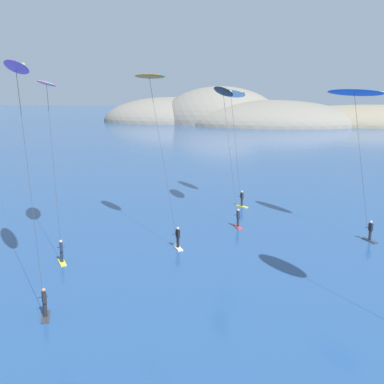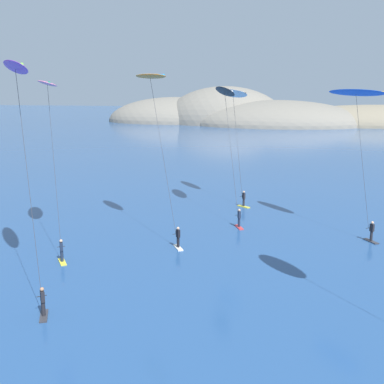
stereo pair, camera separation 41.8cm
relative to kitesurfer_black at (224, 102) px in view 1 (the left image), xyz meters
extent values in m
ellipsoid|color=slate|center=(4.29, 116.91, -10.90)|extent=(57.61, 36.34, 16.24)
ellipsoid|color=slate|center=(-14.05, 125.00, -10.90)|extent=(43.36, 36.97, 25.13)
ellipsoid|color=slate|center=(-32.31, 127.66, -10.90)|extent=(49.61, 35.07, 17.49)
ellipsoid|color=#7A705B|center=(36.82, 120.38, -10.90)|extent=(78.14, 27.79, 13.34)
cube|color=red|center=(1.80, -4.25, -10.86)|extent=(0.95, 1.54, 0.08)
cylinder|color=#192338|center=(1.80, -4.25, -10.42)|extent=(0.22, 0.22, 0.80)
cube|color=#192338|center=(1.80, -4.25, -9.72)|extent=(0.32, 0.39, 0.60)
sphere|color=tan|center=(1.80, -4.25, -9.30)|extent=(0.22, 0.22, 0.22)
cylinder|color=black|center=(1.67, -3.92, -9.84)|extent=(0.52, 0.25, 0.04)
ellipsoid|color=black|center=(-0.16, 0.38, 0.92)|extent=(3.10, 4.99, 1.08)
cylinder|color=white|center=(-0.16, 0.38, 0.97)|extent=(1.95, 4.32, 0.16)
cylinder|color=#333338|center=(0.75, -1.77, -4.51)|extent=(1.86, 4.34, 10.67)
cube|color=silver|center=(-2.38, -10.66, -10.86)|extent=(1.05, 1.51, 0.08)
cylinder|color=black|center=(-2.38, -10.66, -10.42)|extent=(0.22, 0.22, 0.80)
cube|color=black|center=(-2.38, -10.66, -9.72)|extent=(0.37, 0.39, 0.60)
sphere|color=tan|center=(-2.38, -10.66, -9.30)|extent=(0.22, 0.22, 0.22)
cylinder|color=black|center=(-2.61, -10.40, -9.84)|extent=(0.44, 0.39, 0.04)
ellipsoid|color=orange|center=(-5.29, -7.30, 2.17)|extent=(4.14, 4.53, 0.51)
cylinder|color=#0F7FE5|center=(-5.29, -7.30, 2.22)|extent=(3.22, 3.68, 0.16)
cylinder|color=#333338|center=(-3.95, -8.85, -3.88)|extent=(2.71, 3.13, 11.92)
cube|color=#2D2D33|center=(-7.25, -23.14, -10.86)|extent=(0.97, 1.53, 0.08)
cylinder|color=black|center=(-7.25, -23.14, -10.42)|extent=(0.22, 0.22, 0.80)
cube|color=black|center=(-7.25, -23.14, -9.72)|extent=(0.36, 0.39, 0.60)
sphere|color=#9E7051|center=(-7.25, -23.14, -9.30)|extent=(0.22, 0.22, 0.22)
cylinder|color=black|center=(-7.45, -22.86, -9.84)|extent=(0.47, 0.36, 0.04)
ellipsoid|color=purple|center=(-9.85, -19.60, 2.42)|extent=(4.69, 5.77, 0.91)
cylinder|color=#7ACC42|center=(-9.85, -19.60, 2.47)|extent=(3.67, 4.90, 0.16)
cylinder|color=#333338|center=(-8.65, -21.23, -3.76)|extent=(2.43, 3.29, 12.17)
cube|color=yellow|center=(-9.90, -15.17, -10.86)|extent=(1.17, 1.47, 0.08)
cylinder|color=#192338|center=(-9.90, -15.17, -10.42)|extent=(0.22, 0.22, 0.80)
cube|color=#192338|center=(-9.90, -15.17, -9.72)|extent=(0.34, 0.39, 0.60)
sphere|color=tan|center=(-9.90, -15.17, -9.30)|extent=(0.22, 0.22, 0.22)
cylinder|color=black|center=(-10.07, -14.87, -9.84)|extent=(0.50, 0.31, 0.04)
ellipsoid|color=pink|center=(-12.11, -11.31, 1.59)|extent=(3.72, 5.04, 0.60)
cylinder|color=#14895B|center=(-12.11, -11.31, 1.64)|extent=(2.51, 4.20, 0.16)
cylinder|color=#333338|center=(-11.09, -13.09, -4.18)|extent=(2.07, 3.59, 11.34)
cube|color=#2D2D33|center=(12.65, -6.34, -10.86)|extent=(1.10, 1.50, 0.08)
cylinder|color=black|center=(12.65, -6.34, -10.42)|extent=(0.22, 0.22, 0.80)
cube|color=black|center=(12.65, -6.34, -9.72)|extent=(0.37, 0.39, 0.60)
sphere|color=tan|center=(12.65, -6.34, -9.30)|extent=(0.22, 0.22, 0.22)
cylinder|color=black|center=(12.43, -6.07, -9.84)|extent=(0.46, 0.37, 0.04)
ellipsoid|color=blue|center=(10.98, -4.23, 0.89)|extent=(4.66, 5.45, 0.72)
cylinder|color=gold|center=(10.98, -4.23, 0.94)|extent=(3.64, 4.56, 0.16)
cylinder|color=#333338|center=(11.71, -5.15, -4.52)|extent=(1.49, 1.88, 10.64)
cube|color=yellow|center=(1.64, 3.42, -10.86)|extent=(1.40, 1.28, 0.08)
cylinder|color=black|center=(1.64, 3.42, -10.42)|extent=(0.22, 0.22, 0.80)
cube|color=black|center=(1.64, 3.42, -9.72)|extent=(0.36, 0.39, 0.60)
sphere|color=tan|center=(1.64, 3.42, -9.30)|extent=(0.22, 0.22, 0.22)
cylinder|color=black|center=(1.45, 3.71, -9.84)|extent=(0.48, 0.34, 0.04)
ellipsoid|color=white|center=(0.11, 5.71, 0.69)|extent=(4.14, 5.34, 1.00)
cylinder|color=black|center=(0.11, 5.71, 0.74)|extent=(3.11, 4.52, 0.16)
cylinder|color=#333338|center=(0.78, 4.71, -4.63)|extent=(1.37, 2.03, 10.43)
camera|label=1|loc=(4.57, -45.52, 1.33)|focal=45.00mm
camera|label=2|loc=(4.98, -45.44, 1.33)|focal=45.00mm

